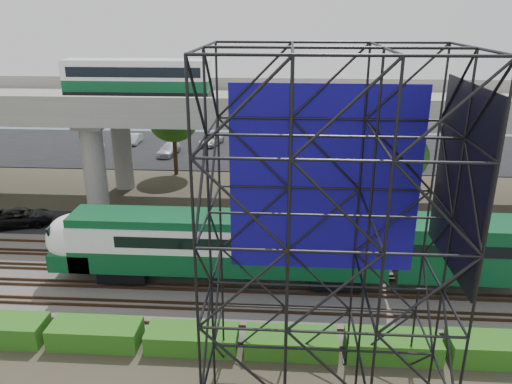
{
  "coord_description": "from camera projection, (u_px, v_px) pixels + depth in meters",
  "views": [
    {
      "loc": [
        5.6,
        -25.22,
        16.15
      ],
      "look_at": [
        3.57,
        6.0,
        4.75
      ],
      "focal_mm": 35.0,
      "sensor_mm": 36.0,
      "label": 1
    }
  ],
  "objects": [
    {
      "name": "service_road",
      "position": [
        215.0,
        227.0,
        39.35
      ],
      "size": [
        90.0,
        5.0,
        0.08
      ],
      "primitive_type": "cube",
      "color": "black",
      "rests_on": "ground"
    },
    {
      "name": "trees",
      "position": [
        169.0,
        141.0,
        43.05
      ],
      "size": [
        40.94,
        16.94,
        7.69
      ],
      "color": "#382314",
      "rests_on": "ground"
    },
    {
      "name": "hedge_strip",
      "position": [
        192.0,
        338.0,
        25.23
      ],
      "size": [
        34.6,
        1.8,
        1.2
      ],
      "color": "#245D15",
      "rests_on": "ground"
    },
    {
      "name": "commuter_train",
      "position": [
        263.0,
        244.0,
        30.15
      ],
      "size": [
        29.3,
        3.06,
        4.3
      ],
      "color": "black",
      "rests_on": "rail_tracks"
    },
    {
      "name": "ground",
      "position": [
        189.0,
        300.0,
        29.52
      ],
      "size": [
        140.0,
        140.0,
        0.0
      ],
      "primitive_type": "plane",
      "color": "#474233",
      "rests_on": "ground"
    },
    {
      "name": "overpass",
      "position": [
        215.0,
        111.0,
        41.73
      ],
      "size": [
        80.0,
        12.0,
        12.4
      ],
      "color": "#9E9B93",
      "rests_on": "ground"
    },
    {
      "name": "ballast_bed",
      "position": [
        195.0,
        282.0,
        31.36
      ],
      "size": [
        90.0,
        12.0,
        0.2
      ],
      "primitive_type": "cube",
      "color": "slate",
      "rests_on": "ground"
    },
    {
      "name": "parking_lot",
      "position": [
        242.0,
        150.0,
        61.38
      ],
      "size": [
        90.0,
        18.0,
        0.08
      ],
      "primitive_type": "cube",
      "color": "black",
      "rests_on": "ground"
    },
    {
      "name": "rail_tracks",
      "position": [
        195.0,
        279.0,
        31.3
      ],
      "size": [
        90.0,
        9.52,
        0.16
      ],
      "color": "#472D1E",
      "rests_on": "ballast_bed"
    },
    {
      "name": "suv",
      "position": [
        20.0,
        217.0,
        39.4
      ],
      "size": [
        5.43,
        3.72,
        1.38
      ],
      "primitive_type": "imported",
      "rotation": [
        0.0,
        0.0,
        1.89
      ],
      "color": "black",
      "rests_on": "service_road"
    },
    {
      "name": "parked_cars",
      "position": [
        236.0,
        145.0,
        60.88
      ],
      "size": [
        37.55,
        9.81,
        1.31
      ],
      "color": "silver",
      "rests_on": "parking_lot"
    },
    {
      "name": "harbor_water",
      "position": [
        254.0,
        115.0,
        82.01
      ],
      "size": [
        140.0,
        40.0,
        0.03
      ],
      "primitive_type": "cube",
      "color": "#42556D",
      "rests_on": "ground"
    },
    {
      "name": "scaffold_tower",
      "position": [
        327.0,
        252.0,
        19.03
      ],
      "size": [
        9.36,
        6.36,
        15.0
      ],
      "color": "black",
      "rests_on": "ground"
    }
  ]
}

